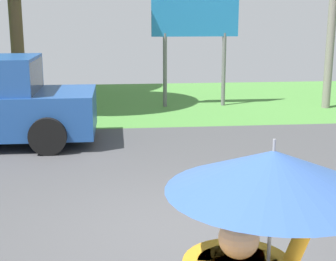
% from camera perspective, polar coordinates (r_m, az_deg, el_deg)
% --- Properties ---
extents(ground_plane, '(40.00, 22.00, 0.20)m').
position_cam_1_polar(ground_plane, '(9.40, -0.61, -4.11)').
color(ground_plane, '#424244').
extents(roadside_billboard, '(2.60, 0.12, 3.50)m').
position_cam_1_polar(roadside_billboard, '(15.07, 3.13, 12.43)').
color(roadside_billboard, slate).
rests_on(roadside_billboard, ground_plane).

